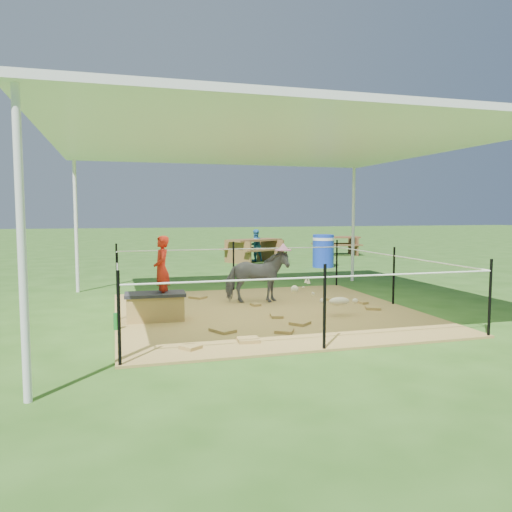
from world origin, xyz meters
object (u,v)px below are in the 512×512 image
object	(u,v)px
woman	(162,262)
green_bottle	(116,321)
pony	(257,277)
picnic_table_far	(336,246)
foal	(339,299)
picnic_table_near	(254,251)
distant_person	(255,245)
trash_barrel	(323,251)
straw_bale	(155,308)

from	to	relation	value
woman	green_bottle	size ratio (longest dim) A/B	4.32
woman	pony	size ratio (longest dim) A/B	0.90
woman	picnic_table_far	distance (m)	12.20
foal	picnic_table_near	xyz separation A→B (m)	(1.02, 8.39, 0.09)
woman	distant_person	size ratio (longest dim) A/B	0.93
picnic_table_near	woman	bearing A→B (deg)	-140.37
green_bottle	picnic_table_far	xyz separation A→B (m)	(7.94, 10.22, 0.20)
trash_barrel	picnic_table_far	distance (m)	4.31
woman	foal	bearing A→B (deg)	83.18
distant_person	picnic_table_near	bearing A→B (deg)	57.73
foal	picnic_table_near	bearing A→B (deg)	89.55
picnic_table_far	distant_person	xyz separation A→B (m)	(-3.55, -1.48, 0.17)
trash_barrel	woman	bearing A→B (deg)	-130.37
trash_barrel	picnic_table_near	bearing A→B (deg)	128.36
distant_person	pony	bearing A→B (deg)	63.21
picnic_table_near	green_bottle	bearing A→B (deg)	-142.84
pony	picnic_table_far	world-z (taller)	pony
picnic_table_far	pony	bearing A→B (deg)	-112.69
picnic_table_far	distant_person	size ratio (longest dim) A/B	1.60
woman	distant_person	xyz separation A→B (m)	(3.73, 8.29, -0.35)
woman	trash_barrel	world-z (taller)	woman
foal	distant_person	size ratio (longest dim) A/B	0.85
woman	trash_barrel	distance (m)	7.94
straw_bale	foal	xyz separation A→B (m)	(2.69, -0.42, 0.07)
straw_bale	foal	distance (m)	2.72
green_bottle	foal	xyz separation A→B (m)	(3.24, 0.03, 0.13)
woman	distant_person	distance (m)	9.10
picnic_table_near	trash_barrel	bearing A→B (deg)	-77.64
foal	picnic_table_far	world-z (taller)	picnic_table_far
pony	distant_person	bearing A→B (deg)	-7.28
woman	picnic_table_far	world-z (taller)	woman
straw_bale	trash_barrel	bearing A→B (deg)	49.09
straw_bale	picnic_table_far	size ratio (longest dim) A/B	0.48
trash_barrel	picnic_table_near	xyz separation A→B (m)	(-1.52, 1.93, -0.10)
trash_barrel	straw_bale	bearing A→B (deg)	-130.91
trash_barrel	pony	bearing A→B (deg)	-124.10
straw_bale	woman	bearing A→B (deg)	0.00
pony	picnic_table_far	xyz separation A→B (m)	(5.59, 8.82, -0.14)
straw_bale	distant_person	distance (m)	9.14
pony	straw_bale	bearing A→B (deg)	126.37
straw_bale	trash_barrel	size ratio (longest dim) A/B	0.85
picnic_table_far	distant_person	distance (m)	3.85
woman	pony	bearing A→B (deg)	121.95
foal	picnic_table_far	bearing A→B (deg)	71.76
straw_bale	green_bottle	distance (m)	0.71
straw_bale	woman	distance (m)	0.67
green_bottle	picnic_table_far	world-z (taller)	picnic_table_far
woman	picnic_table_near	xyz separation A→B (m)	(3.61, 7.97, -0.50)
picnic_table_far	distant_person	world-z (taller)	distant_person
pony	distant_person	distance (m)	7.61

